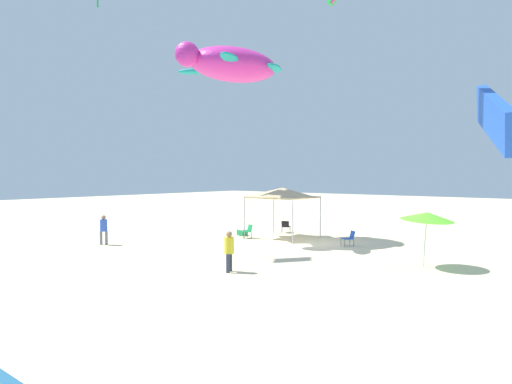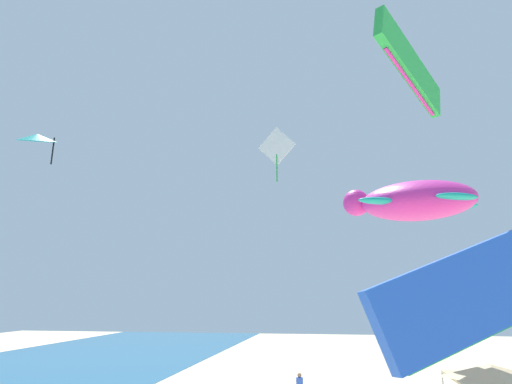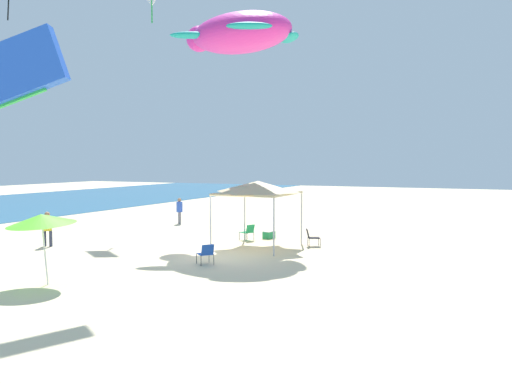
# 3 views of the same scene
# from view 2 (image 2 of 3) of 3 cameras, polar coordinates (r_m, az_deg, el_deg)

# --- Properties ---
(canopy_tent) EXTENTS (3.63, 3.13, 3.08)m
(canopy_tent) POSITION_cam_2_polar(r_m,az_deg,el_deg) (23.01, 26.14, -18.78)
(canopy_tent) COLOR #B7B7BC
(canopy_tent) RESTS_ON ground
(kite_parafoil_green) EXTENTS (4.12, 2.76, 2.80)m
(kite_parafoil_green) POSITION_cam_2_polar(r_m,az_deg,el_deg) (17.98, 17.90, 14.12)
(kite_parafoil_green) COLOR green
(kite_turtle_magenta) EXTENTS (6.36, 6.91, 2.48)m
(kite_turtle_magenta) POSITION_cam_2_polar(r_m,az_deg,el_deg) (25.03, 18.44, -1.05)
(kite_turtle_magenta) COLOR #E02D9E
(kite_delta_teal) EXTENTS (3.81, 3.79, 2.75)m
(kite_delta_teal) POSITION_cam_2_polar(r_m,az_deg,el_deg) (39.84, -24.69, 5.93)
(kite_delta_teal) COLOR teal
(kite_diamond_white) EXTENTS (0.57, 2.30, 3.36)m
(kite_diamond_white) POSITION_cam_2_polar(r_m,az_deg,el_deg) (28.38, 2.50, 5.26)
(kite_diamond_white) COLOR white
(kite_parafoil_blue) EXTENTS (2.31, 5.25, 3.29)m
(kite_parafoil_blue) POSITION_cam_2_polar(r_m,az_deg,el_deg) (10.32, 26.66, -9.88)
(kite_parafoil_blue) COLOR blue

